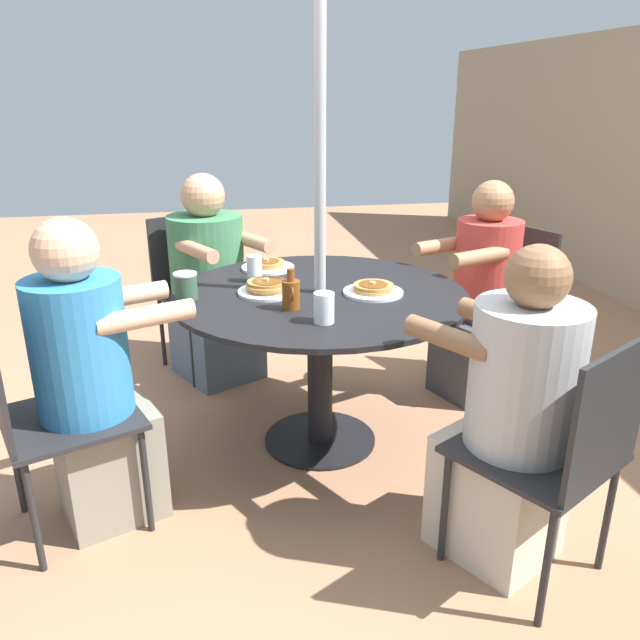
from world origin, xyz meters
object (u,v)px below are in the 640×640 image
pancake_plate_a (373,290)px  patio_chair_north (196,282)px  patio_table (320,322)px  diner_south (512,424)px  patio_chair_west (503,298)px  drinking_glass_a (255,269)px  patio_chair_east (42,409)px  syrup_bottle (291,294)px  drinking_glass_b (324,308)px  diner_north (211,289)px  patio_chair_south (561,447)px  pancake_plate_b (268,288)px  diner_east (93,388)px  pancake_plate_c (268,266)px  coffee_cup (186,286)px  diner_west (480,300)px

pancake_plate_a → patio_chair_north: bearing=-145.3°
patio_table → diner_south: bearing=29.6°
patio_chair_west → drinking_glass_a: bearing=77.7°
patio_table → diner_south: (0.83, 0.47, -0.08)m
patio_chair_east → diner_south: 1.56m
syrup_bottle → drinking_glass_b: bearing=29.4°
diner_north → patio_chair_west: diner_north is taller
patio_table → patio_chair_north: 1.13m
patio_chair_south → pancake_plate_b: size_ratio=3.43×
diner_east → drinking_glass_a: diner_east is taller
syrup_bottle → drinking_glass_b: size_ratio=1.43×
pancake_plate_b → pancake_plate_c: pancake_plate_b is taller
diner_north → patio_chair_south: 2.07m
diner_north → patio_table: bearing=90.0°
patio_chair_east → drinking_glass_b: (-0.06, 0.98, 0.28)m
diner_east → syrup_bottle: (-0.17, 0.73, 0.25)m
pancake_plate_c → syrup_bottle: bearing=2.3°
patio_table → patio_chair_west: bearing=111.0°
patio_chair_east → coffee_cup: patio_chair_east is taller
patio_chair_north → pancake_plate_c: size_ratio=3.43×
patio_chair_west → syrup_bottle: size_ratio=5.33×
patio_chair_north → patio_chair_east: bearing=42.3°
diner_north → drinking_glass_b: (1.20, 0.38, 0.27)m
patio_chair_east → drinking_glass_b: size_ratio=7.62×
pancake_plate_c → drinking_glass_b: 0.77m
drinking_glass_b → pancake_plate_c: bearing=-171.1°
patio_chair_south → pancake_plate_a: (-0.91, -0.34, 0.24)m
diner_south → pancake_plate_a: (-0.76, -0.26, 0.23)m
patio_table → pancake_plate_c: bearing=-156.5°
pancake_plate_a → patio_table: bearing=-107.0°
patio_chair_north → pancake_plate_b: patio_chair_north is taller
patio_table → drinking_glass_a: (-0.20, -0.25, 0.19)m
diner_north → drinking_glass_a: (0.63, 0.19, 0.28)m
patio_chair_east → drinking_glass_a: (-0.63, 0.79, 0.28)m
diner_north → patio_chair_south: size_ratio=1.30×
drinking_glass_b → diner_south: bearing=48.4°
diner_west → coffee_cup: 1.49m
diner_east → coffee_cup: 0.55m
diner_north → pancake_plate_b: (0.81, 0.22, 0.24)m
pancake_plate_b → coffee_cup: (0.02, -0.33, 0.03)m
patio_chair_east → coffee_cup: 0.71m
diner_south → diner_north: bearing=89.0°
patio_chair_north → diner_north: size_ratio=0.77×
patio_chair_east → coffee_cup: size_ratio=7.81×
diner_north → diner_west: (0.50, 1.33, 0.02)m
patio_table → diner_east: (0.36, -0.88, -0.05)m
patio_chair_south → patio_chair_west: bearing=40.7°
patio_chair_north → patio_chair_west: size_ratio=1.00×
patio_table → diner_north: diner_north is taller
diner_east → drinking_glass_b: size_ratio=10.08×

